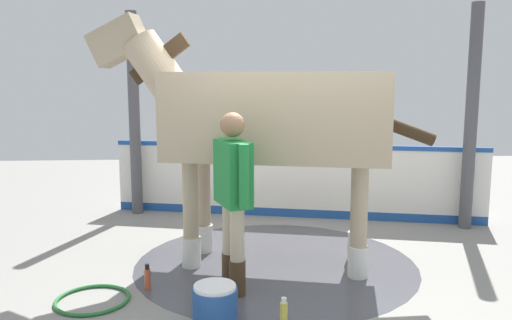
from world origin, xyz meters
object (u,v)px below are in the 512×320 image
Objects in this scene: handler at (233,190)px; hose_coil at (92,299)px; horse at (265,120)px; bottle_shampoo at (284,313)px; wash_bucket at (215,306)px; bottle_spray at (147,278)px.

handler reaches higher than hose_coil.
horse is 2.01m from bottle_shampoo.
handler reaches higher than bottle_shampoo.
bottle_shampoo is at bearing -79.83° from handler.
wash_bucket is at bearing 63.00° from hose_coil.
horse is 2.36m from hose_coil.
wash_bucket is 1.22m from hose_coil.
handler is 1.16m from bottle_spray.
bottle_spray is at bearing 117.85° from hose_coil.
bottle_spray is (-0.80, -1.17, 0.00)m from bottle_shampoo.
wash_bucket is 0.54m from bottle_shampoo.
hose_coil is (-0.55, -1.08, -0.15)m from wash_bucket.
bottle_shampoo is (0.71, 0.38, -0.84)m from handler.
handler is 2.53× the size of hose_coil.
handler is (0.72, -0.35, -0.58)m from horse.
bottle_shampoo is 1.72m from hose_coil.
bottle_shampoo is at bearing 89.07° from wash_bucket.
hose_coil is at bearing -109.05° from bottle_shampoo.
horse is 9.81× the size of wash_bucket.
horse reaches higher than hose_coil.
handler is 1.06m from wash_bucket.
horse is 0.99m from handler.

